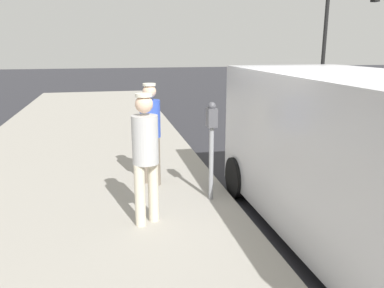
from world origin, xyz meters
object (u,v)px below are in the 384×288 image
at_px(pedestrian_in_blue, 150,127).
at_px(traffic_light_corner, 344,20).
at_px(pedestrian_in_gray, 145,151).
at_px(parking_meter_near, 212,134).
at_px(parked_van, 374,163).

bearing_deg(pedestrian_in_blue, traffic_light_corner, -135.71).
height_order(pedestrian_in_gray, traffic_light_corner, traffic_light_corner).
bearing_deg(parking_meter_near, pedestrian_in_blue, -47.12).
relative_size(pedestrian_in_blue, traffic_light_corner, 0.33).
height_order(parking_meter_near, traffic_light_corner, traffic_light_corner).
xyz_separation_m(parking_meter_near, parked_van, (-1.50, 1.71, -0.03)).
xyz_separation_m(pedestrian_in_blue, parked_van, (-2.32, 2.60, 0.01)).
bearing_deg(parking_meter_near, traffic_light_corner, -130.36).
height_order(pedestrian_in_blue, traffic_light_corner, traffic_light_corner).
height_order(parking_meter_near, pedestrian_in_blue, pedestrian_in_blue).
bearing_deg(pedestrian_in_blue, parking_meter_near, 132.88).
height_order(pedestrian_in_gray, parked_van, parked_van).
xyz_separation_m(parking_meter_near, pedestrian_in_gray, (1.05, 0.63, -0.02)).
xyz_separation_m(pedestrian_in_gray, pedestrian_in_blue, (-0.23, -1.52, -0.01)).
height_order(pedestrian_in_gray, pedestrian_in_blue, pedestrian_in_gray).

